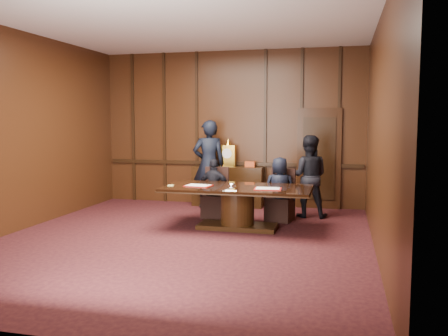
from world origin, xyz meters
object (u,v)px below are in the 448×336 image
witness_left (209,164)px  signatory_right (280,189)px  signatory_left (214,188)px  witness_right (308,176)px  conference_table (238,200)px  sideboard (228,185)px

witness_left → signatory_right: bearing=126.1°
signatory_left → witness_right: 1.89m
signatory_right → conference_table: bearing=43.0°
conference_table → signatory_right: bearing=50.9°
witness_left → sideboard: bearing=-164.6°
signatory_right → witness_left: witness_left is taller
signatory_left → witness_right: bearing=-159.1°
signatory_left → signatory_right: 1.30m
witness_left → witness_right: size_ratio=1.18×
conference_table → witness_right: size_ratio=1.59×
signatory_left → witness_right: size_ratio=0.72×
sideboard → witness_right: witness_right is taller
sideboard → signatory_left: size_ratio=1.36×
conference_table → signatory_left: signatory_left is taller
witness_right → signatory_right: bearing=46.2°
sideboard → witness_left: (-0.37, -0.28, 0.48)m
witness_left → conference_table: bearing=97.8°
witness_left → witness_right: 2.28m
conference_table → witness_left: witness_left is taller
sideboard → witness_right: size_ratio=0.97×
sideboard → witness_right: 2.04m
sideboard → witness_right: (1.84, -0.81, 0.34)m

